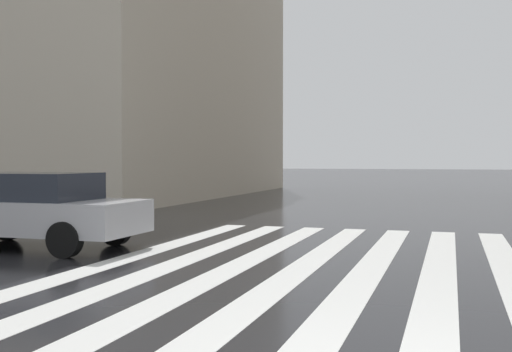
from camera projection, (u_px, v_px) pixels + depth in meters
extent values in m
cube|color=silver|center=(437.00, 288.00, 7.97)|extent=(13.00, 0.50, 0.01)
cube|color=silver|center=(359.00, 283.00, 8.27)|extent=(13.00, 0.50, 0.01)
cube|color=silver|center=(286.00, 279.00, 8.57)|extent=(13.00, 0.50, 0.01)
cube|color=silver|center=(218.00, 275.00, 8.87)|extent=(13.00, 0.50, 0.01)
cube|color=silver|center=(155.00, 271.00, 9.17)|extent=(13.00, 0.50, 0.01)
cube|color=silver|center=(96.00, 268.00, 9.47)|extent=(13.00, 0.50, 0.01)
cube|color=beige|center=(4.00, 37.00, 31.27)|extent=(18.83, 24.00, 15.68)
cube|color=#B7B7BC|center=(33.00, 216.00, 11.57)|extent=(1.75, 4.10, 0.60)
cube|color=#232833|center=(26.00, 186.00, 11.60)|extent=(1.54, 2.46, 0.50)
cylinder|color=black|center=(115.00, 229.00, 11.99)|extent=(0.20, 0.62, 0.62)
cylinder|color=black|center=(65.00, 240.00, 10.41)|extent=(0.20, 0.62, 0.62)
cylinder|color=black|center=(8.00, 225.00, 12.74)|extent=(0.20, 0.62, 0.62)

